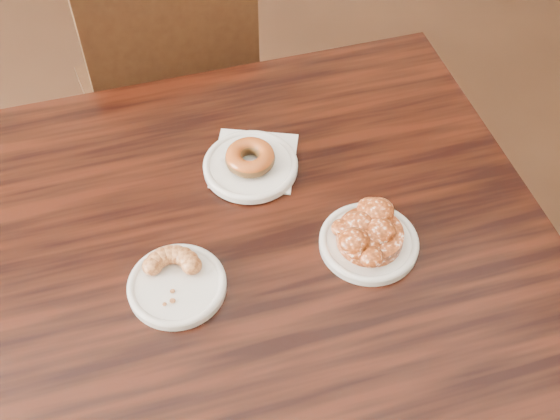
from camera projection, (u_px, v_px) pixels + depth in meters
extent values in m
cube|color=black|center=(278.00, 352.00, 1.42)|extent=(0.95, 0.95, 0.75)
cube|color=white|center=(254.00, 160.00, 1.24)|extent=(0.18, 0.18, 0.00)
cylinder|color=white|center=(251.00, 166.00, 1.22)|extent=(0.16, 0.16, 0.01)
cylinder|color=silver|center=(177.00, 286.00, 1.07)|extent=(0.15, 0.15, 0.01)
cylinder|color=silver|center=(369.00, 243.00, 1.12)|extent=(0.16, 0.16, 0.01)
torus|color=#903B15|center=(250.00, 158.00, 1.20)|extent=(0.09, 0.09, 0.03)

